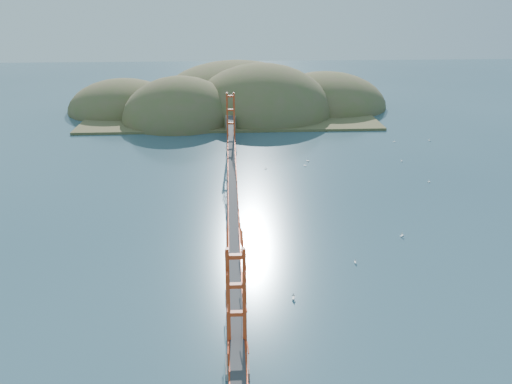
{
  "coord_description": "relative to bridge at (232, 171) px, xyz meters",
  "views": [
    {
      "loc": [
        -0.25,
        -63.13,
        29.92
      ],
      "look_at": [
        3.18,
        0.0,
        3.88
      ],
      "focal_mm": 35.0,
      "sensor_mm": 36.0,
      "label": 1
    }
  ],
  "objects": [
    {
      "name": "ground",
      "position": [
        0.0,
        -0.18,
        -7.01
      ],
      "size": [
        320.0,
        320.0,
        0.0
      ],
      "primitive_type": "plane",
      "color": "#305061",
      "rests_on": "ground"
    },
    {
      "name": "bridge",
      "position": [
        0.0,
        0.0,
        0.0
      ],
      "size": [
        2.2,
        94.4,
        12.0
      ],
      "color": "gray",
      "rests_on": "ground"
    },
    {
      "name": "far_headlands",
      "position": [
        2.21,
        68.33,
        -7.01
      ],
      "size": [
        84.0,
        58.0,
        25.0
      ],
      "color": "brown",
      "rests_on": "ground"
    },
    {
      "name": "sailboat_16",
      "position": [
        14.1,
        23.73,
        -6.86
      ],
      "size": [
        0.64,
        0.64,
        0.67
      ],
      "color": "white",
      "rests_on": "ground"
    },
    {
      "name": "sailboat_12",
      "position": [
        13.23,
        21.11,
        -6.87
      ],
      "size": [
        0.54,
        0.54,
        0.6
      ],
      "color": "white",
      "rests_on": "ground"
    },
    {
      "name": "sailboat_15",
      "position": [
        41.6,
        35.43,
        -6.86
      ],
      "size": [
        0.56,
        0.59,
        0.66
      ],
      "color": "white",
      "rests_on": "ground"
    },
    {
      "name": "sailboat_4",
      "position": [
        31.45,
        22.66,
        -6.87
      ],
      "size": [
        0.54,
        0.54,
        0.58
      ],
      "color": "white",
      "rests_on": "ground"
    },
    {
      "name": "sailboat_10",
      "position": [
        6.0,
        -20.0,
        -6.85
      ],
      "size": [
        0.6,
        0.65,
        0.73
      ],
      "color": "white",
      "rests_on": "ground"
    },
    {
      "name": "sailboat_8",
      "position": [
        32.51,
        11.89,
        -6.87
      ],
      "size": [
        0.5,
        0.49,
        0.56
      ],
      "color": "white",
      "rests_on": "ground"
    },
    {
      "name": "sailboat_14",
      "position": [
        21.76,
        -6.87,
        -6.85
      ],
      "size": [
        0.7,
        0.7,
        0.73
      ],
      "color": "white",
      "rests_on": "ground"
    },
    {
      "name": "sailboat_3",
      "position": [
        6.0,
        19.89,
        -6.87
      ],
      "size": [
        0.51,
        0.47,
        0.58
      ],
      "color": "white",
      "rests_on": "ground"
    },
    {
      "name": "sailboat_7",
      "position": [
        34.02,
        35.14,
        -6.87
      ],
      "size": [
        0.53,
        0.49,
        0.59
      ],
      "color": "white",
      "rests_on": "ground"
    },
    {
      "name": "sailboat_extra_0",
      "position": [
        14.12,
        -13.15,
        -6.87
      ],
      "size": [
        0.4,
        0.49,
        0.58
      ],
      "color": "white",
      "rests_on": "ground"
    }
  ]
}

